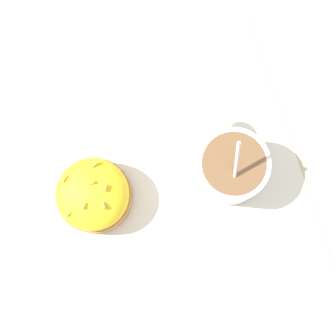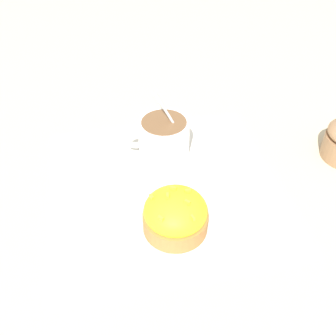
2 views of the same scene
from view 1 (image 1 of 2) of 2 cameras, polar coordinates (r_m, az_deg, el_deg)
The scene contains 4 objects.
ground_plane at distance 0.64m, azimuth -0.67°, elevation -1.20°, with size 3.00×3.00×0.00m, color #C6B793.
paper_napkin at distance 0.64m, azimuth -0.67°, elevation -1.18°, with size 0.32×0.33×0.00m.
coffee_cup at distance 0.61m, azimuth 6.43°, elevation 0.20°, with size 0.08×0.10×0.11m.
frosted_pastry at distance 0.62m, azimuth -7.62°, elevation -2.64°, with size 0.08×0.08×0.06m.
Camera 1 is at (0.01, 0.08, 0.64)m, focal length 60.00 mm.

